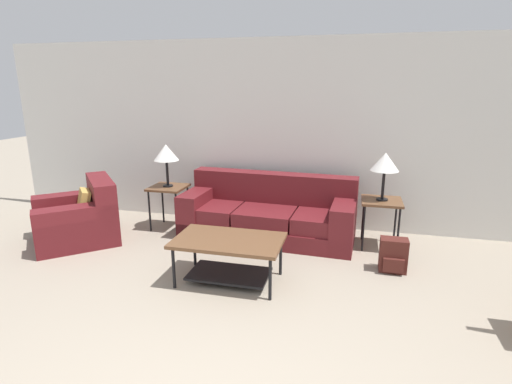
# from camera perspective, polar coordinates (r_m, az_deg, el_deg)

# --- Properties ---
(wall_back) EXTENTS (8.98, 0.06, 2.60)m
(wall_back) POSITION_cam_1_polar(r_m,az_deg,el_deg) (5.63, 5.77, 8.05)
(wall_back) COLOR silver
(wall_back) RESTS_ON ground_plane
(couch) EXTENTS (2.30, 0.99, 0.82)m
(couch) POSITION_cam_1_polar(r_m,az_deg,el_deg) (5.34, 1.79, -3.32)
(couch) COLOR maroon
(couch) RESTS_ON ground_plane
(armchair) EXTENTS (1.35, 1.35, 0.80)m
(armchair) POSITION_cam_1_polar(r_m,az_deg,el_deg) (5.69, -23.93, -3.59)
(armchair) COLOR maroon
(armchair) RESTS_ON ground_plane
(coffee_table) EXTENTS (1.10, 0.66, 0.47)m
(coffee_table) POSITION_cam_1_polar(r_m,az_deg,el_deg) (4.13, -3.91, -8.28)
(coffee_table) COLOR brown
(coffee_table) RESTS_ON ground_plane
(side_table_left) EXTENTS (0.48, 0.48, 0.61)m
(side_table_left) POSITION_cam_1_polar(r_m,az_deg,el_deg) (5.72, -12.41, 0.10)
(side_table_left) COLOR brown
(side_table_left) RESTS_ON ground_plane
(side_table_right) EXTENTS (0.48, 0.48, 0.61)m
(side_table_right) POSITION_cam_1_polar(r_m,az_deg,el_deg) (5.16, 17.48, -1.86)
(side_table_right) COLOR brown
(side_table_right) RESTS_ON ground_plane
(table_lamp_left) EXTENTS (0.34, 0.34, 0.59)m
(table_lamp_left) POSITION_cam_1_polar(r_m,az_deg,el_deg) (5.61, -12.72, 5.43)
(table_lamp_left) COLOR black
(table_lamp_left) RESTS_ON side_table_left
(table_lamp_right) EXTENTS (0.34, 0.34, 0.59)m
(table_lamp_right) POSITION_cam_1_polar(r_m,az_deg,el_deg) (5.04, 17.96, 4.01)
(table_lamp_right) COLOR black
(table_lamp_right) RESTS_ON side_table_right
(backpack) EXTENTS (0.29, 0.25, 0.37)m
(backpack) POSITION_cam_1_polar(r_m,az_deg,el_deg) (4.64, 19.02, -8.59)
(backpack) COLOR #4C1E19
(backpack) RESTS_ON ground_plane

